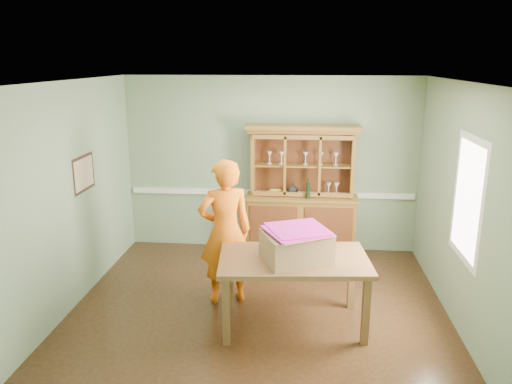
# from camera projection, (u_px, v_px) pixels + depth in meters

# --- Properties ---
(floor) EXTENTS (4.50, 4.50, 0.00)m
(floor) POSITION_uv_depth(u_px,v_px,m) (259.00, 305.00, 6.14)
(floor) COLOR #412B14
(floor) RESTS_ON ground
(ceiling) EXTENTS (4.50, 4.50, 0.00)m
(ceiling) POSITION_uv_depth(u_px,v_px,m) (260.00, 81.00, 5.44)
(ceiling) COLOR white
(ceiling) RESTS_ON wall_back
(wall_back) EXTENTS (4.50, 0.00, 4.50)m
(wall_back) POSITION_uv_depth(u_px,v_px,m) (271.00, 165.00, 7.72)
(wall_back) COLOR gray
(wall_back) RESTS_ON floor
(wall_left) EXTENTS (0.00, 4.00, 4.00)m
(wall_left) POSITION_uv_depth(u_px,v_px,m) (73.00, 195.00, 6.00)
(wall_left) COLOR gray
(wall_left) RESTS_ON floor
(wall_right) EXTENTS (0.00, 4.00, 4.00)m
(wall_right) POSITION_uv_depth(u_px,v_px,m) (459.00, 205.00, 5.59)
(wall_right) COLOR gray
(wall_right) RESTS_ON floor
(wall_front) EXTENTS (4.50, 0.00, 4.50)m
(wall_front) POSITION_uv_depth(u_px,v_px,m) (237.00, 270.00, 3.87)
(wall_front) COLOR gray
(wall_front) RESTS_ON floor
(chair_rail) EXTENTS (4.41, 0.05, 0.08)m
(chair_rail) POSITION_uv_depth(u_px,v_px,m) (270.00, 193.00, 7.81)
(chair_rail) COLOR silver
(chair_rail) RESTS_ON wall_back
(framed_map) EXTENTS (0.03, 0.60, 0.46)m
(framed_map) POSITION_uv_depth(u_px,v_px,m) (84.00, 173.00, 6.23)
(framed_map) COLOR black
(framed_map) RESTS_ON wall_left
(window_panel) EXTENTS (0.03, 0.96, 1.36)m
(window_panel) POSITION_uv_depth(u_px,v_px,m) (467.00, 199.00, 5.26)
(window_panel) COLOR silver
(window_panel) RESTS_ON wall_right
(china_hutch) EXTENTS (1.69, 0.56, 1.99)m
(china_hutch) POSITION_uv_depth(u_px,v_px,m) (301.00, 210.00, 7.62)
(china_hutch) COLOR olive
(china_hutch) RESTS_ON floor
(dining_table) EXTENTS (1.72, 1.13, 0.82)m
(dining_table) POSITION_uv_depth(u_px,v_px,m) (294.00, 266.00, 5.51)
(dining_table) COLOR brown
(dining_table) RESTS_ON floor
(cardboard_box) EXTENTS (0.83, 0.76, 0.31)m
(cardboard_box) POSITION_uv_depth(u_px,v_px,m) (296.00, 247.00, 5.37)
(cardboard_box) COLOR #9B7450
(cardboard_box) RESTS_ON dining_table
(kite_stack) EXTENTS (0.80, 0.80, 0.04)m
(kite_stack) POSITION_uv_depth(u_px,v_px,m) (297.00, 231.00, 5.33)
(kite_stack) COLOR #4BCB3B
(kite_stack) RESTS_ON cardboard_box
(person) EXTENTS (0.76, 0.62, 1.81)m
(person) POSITION_uv_depth(u_px,v_px,m) (225.00, 232.00, 6.06)
(person) COLOR orange
(person) RESTS_ON floor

